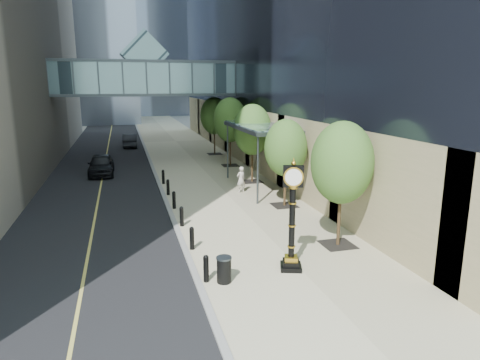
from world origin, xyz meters
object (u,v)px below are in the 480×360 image
at_px(pedestrian, 241,179).
at_px(trash_bin, 224,270).
at_px(street_clock, 292,224).
at_px(car_near, 101,165).
at_px(car_far, 130,140).

bearing_deg(pedestrian, trash_bin, 53.77).
bearing_deg(pedestrian, street_clock, 65.54).
bearing_deg(trash_bin, street_clock, 8.47).
distance_m(street_clock, car_near, 21.91).
xyz_separation_m(street_clock, pedestrian, (1.35, 12.03, -0.98)).
xyz_separation_m(trash_bin, car_far, (-2.45, 35.97, 0.24)).
xyz_separation_m(trash_bin, car_near, (-4.98, 20.89, 0.32)).
relative_size(street_clock, pedestrian, 2.47).
distance_m(street_clock, trash_bin, 3.09).
height_order(trash_bin, car_far, car_far).
distance_m(pedestrian, car_far, 24.43).
height_order(car_near, car_far, car_near).
bearing_deg(trash_bin, car_near, 103.42).
bearing_deg(street_clock, car_far, 116.89).
distance_m(street_clock, pedestrian, 12.14).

